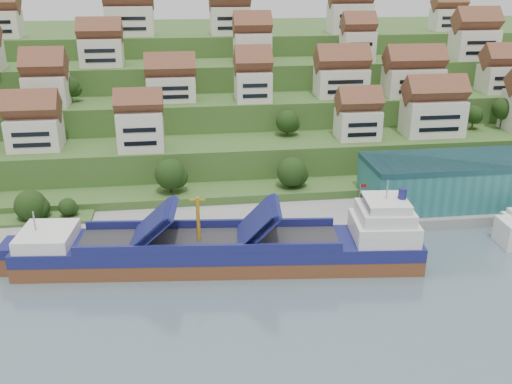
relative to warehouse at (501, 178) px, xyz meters
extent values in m
plane|color=slate|center=(-52.00, -17.00, -7.20)|extent=(300.00, 300.00, 0.00)
cube|color=gray|center=(-32.00, -2.00, -6.10)|extent=(180.00, 14.00, 2.20)
cube|color=#2D4C1E|center=(-52.00, 69.00, -5.20)|extent=(260.00, 128.00, 4.00)
cube|color=#2D4C1E|center=(-52.00, 74.00, -1.70)|extent=(260.00, 118.00, 11.00)
cube|color=#2D4C1E|center=(-52.00, 82.00, 1.80)|extent=(260.00, 102.00, 18.00)
cube|color=#2D4C1E|center=(-52.00, 90.00, 5.30)|extent=(260.00, 86.00, 25.00)
cube|color=#2D4C1E|center=(-52.00, 99.00, 8.30)|extent=(260.00, 68.00, 31.00)
cube|color=silver|center=(-101.98, 23.93, 7.44)|extent=(11.66, 8.57, 7.27)
cube|color=silver|center=(-77.82, 19.51, 8.31)|extent=(10.27, 7.03, 9.02)
cube|color=silver|center=(-25.90, 22.16, 7.33)|extent=(10.08, 7.73, 7.06)
cube|color=silver|center=(-6.53, 22.73, 8.20)|extent=(14.46, 8.26, 8.81)
cube|color=silver|center=(-101.07, 37.31, 14.59)|extent=(10.14, 8.98, 7.58)
cube|color=silver|center=(-70.66, 39.29, 13.97)|extent=(12.28, 7.90, 6.34)
cube|color=silver|center=(-49.83, 36.27, 14.61)|extent=(8.92, 8.56, 7.63)
cube|color=silver|center=(-25.82, 38.70, 14.50)|extent=(13.40, 8.36, 7.41)
cube|color=silver|center=(-6.70, 36.58, 14.50)|extent=(15.08, 8.18, 7.39)
cube|color=silver|center=(18.36, 38.29, 14.43)|extent=(8.96, 8.04, 7.26)
cube|color=silver|center=(-89.07, 53.62, 21.52)|extent=(11.35, 7.30, 7.44)
cube|color=silver|center=(-47.82, 52.78, 21.99)|extent=(10.01, 7.79, 8.38)
cube|color=silver|center=(-17.49, 52.76, 22.02)|extent=(9.00, 7.14, 8.44)
cube|color=silver|center=(17.63, 52.32, 22.04)|extent=(12.37, 8.47, 8.49)
cube|color=silver|center=(-119.53, 72.84, 27.62)|extent=(11.41, 8.03, 7.63)
cube|color=silver|center=(-82.28, 72.39, 28.12)|extent=(14.00, 7.51, 8.64)
cube|color=silver|center=(-52.17, 72.27, 27.90)|extent=(11.84, 8.15, 8.19)
cube|color=silver|center=(-14.58, 71.40, 28.26)|extent=(12.91, 8.73, 8.92)
cube|color=silver|center=(19.58, 74.99, 27.23)|extent=(10.24, 7.05, 6.86)
ellipsoid|color=#1E3913|center=(-44.66, 9.11, 0.38)|extent=(6.69, 6.69, 6.69)
ellipsoid|color=#1E3913|center=(-71.51, 9.29, 1.15)|extent=(6.67, 6.67, 6.67)
ellipsoid|color=#1E3913|center=(6.16, 26.11, 7.76)|extent=(4.49, 4.49, 4.49)
ellipsoid|color=#1E3913|center=(14.06, 26.11, 9.05)|extent=(5.65, 5.65, 5.65)
ellipsoid|color=#1E3913|center=(-42.52, 26.66, 7.47)|extent=(5.68, 5.68, 5.68)
ellipsoid|color=#1E3913|center=(-5.94, 42.83, 16.84)|extent=(4.85, 4.85, 4.85)
ellipsoid|color=#1E3913|center=(-105.13, 42.38, 14.39)|extent=(5.99, 5.99, 5.99)
ellipsoid|color=#1E3913|center=(-96.16, 40.97, 14.69)|extent=(4.96, 4.96, 4.96)
ellipsoid|color=#1E3913|center=(-46.37, 56.21, 23.72)|extent=(7.14, 7.14, 7.14)
ellipsoid|color=#1E3913|center=(-18.73, 58.94, 22.14)|extent=(5.53, 5.53, 5.53)
ellipsoid|color=#1E3913|center=(-14.97, 56.97, 21.51)|extent=(4.09, 4.09, 4.09)
ellipsoid|color=#1E3913|center=(-99.42, 2.00, -1.68)|extent=(6.39, 6.39, 6.39)
ellipsoid|color=#1E3913|center=(-92.31, 2.00, -2.35)|extent=(3.64, 3.64, 3.64)
cube|color=#276B69|center=(0.00, 0.00, 0.00)|extent=(60.00, 15.00, 10.00)
cylinder|color=gray|center=(-34.00, -7.00, -1.00)|extent=(0.16, 0.16, 8.00)
cube|color=maroon|center=(-33.40, -7.00, 2.60)|extent=(1.20, 0.05, 0.80)
cube|color=brown|center=(-62.87, -17.74, -6.20)|extent=(71.85, 18.06, 4.56)
cube|color=navy|center=(-62.87, -17.74, -3.28)|extent=(71.86, 18.17, 2.37)
cube|color=silver|center=(-92.80, -14.71, -1.00)|extent=(10.12, 11.26, 2.37)
cube|color=#262628|center=(-64.68, -17.56, -2.09)|extent=(46.29, 13.85, 0.27)
cube|color=navy|center=(-74.66, -16.55, 1.01)|extent=(7.81, 10.70, 6.30)
cube|color=navy|center=(-56.52, -18.39, 1.01)|extent=(7.47, 10.67, 6.66)
cylinder|color=#C58517|center=(-66.50, -17.37, 1.92)|extent=(0.70, 0.70, 8.21)
cube|color=silver|center=(-33.85, -20.68, -0.36)|extent=(11.93, 11.44, 3.65)
cube|color=silver|center=(-33.85, -20.68, 2.55)|extent=(10.01, 10.17, 2.28)
cube|color=silver|center=(-33.85, -20.68, 4.47)|extent=(8.08, 8.90, 1.64)
cylinder|color=navy|center=(-31.12, -20.96, 6.20)|extent=(1.60, 1.60, 2.01)
camera|label=1|loc=(-68.73, -108.65, 42.47)|focal=40.00mm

